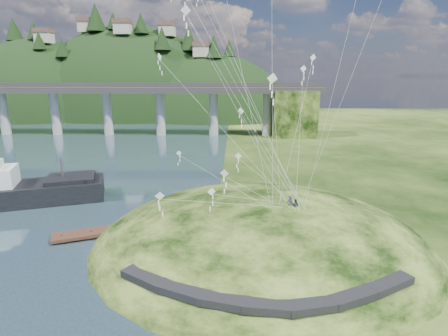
{
  "coord_description": "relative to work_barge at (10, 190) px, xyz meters",
  "views": [
    {
      "loc": [
        5.15,
        -31.4,
        16.87
      ],
      "look_at": [
        4.0,
        6.0,
        7.0
      ],
      "focal_mm": 28.0,
      "sensor_mm": 36.0,
      "label": 1
    }
  ],
  "objects": [
    {
      "name": "wooden_dock",
      "position": [
        17.5,
        -8.35,
        -1.57
      ],
      "size": [
        13.7,
        7.23,
        0.99
      ],
      "color": "#381F16",
      "rests_on": "ground"
    },
    {
      "name": "kite_swarm",
      "position": [
        30.15,
        -10.14,
        16.16
      ],
      "size": [
        20.03,
        17.28,
        21.66
      ],
      "color": "white",
      "rests_on": "ground"
    },
    {
      "name": "kite_flyers",
      "position": [
        35.77,
        -12.2,
        3.71
      ],
      "size": [
        1.33,
        0.83,
        1.92
      ],
      "color": "#272C35",
      "rests_on": "ground"
    },
    {
      "name": "footpath",
      "position": [
        32.49,
        -22.09,
        0.08
      ],
      "size": [
        22.29,
        5.84,
        0.83
      ],
      "color": "black",
      "rests_on": "ground"
    },
    {
      "name": "work_barge",
      "position": [
        0.0,
        0.0,
        0.0
      ],
      "size": [
        23.7,
        13.41,
        8.02
      ],
      "color": "black",
      "rests_on": "ground"
    },
    {
      "name": "grass_hill",
      "position": [
        33.03,
        -10.35,
        -3.51
      ],
      "size": [
        36.0,
        32.0,
        13.0
      ],
      "color": "black",
      "rests_on": "ground"
    },
    {
      "name": "ground",
      "position": [
        25.03,
        -12.35,
        -2.01
      ],
      "size": [
        320.0,
        320.0,
        0.0
      ],
      "primitive_type": "plane",
      "color": "black",
      "rests_on": "ground"
    },
    {
      "name": "far_ridge",
      "position": [
        -18.56,
        109.83,
        -9.45
      ],
      "size": [
        153.0,
        70.0,
        94.5
      ],
      "color": "black",
      "rests_on": "ground"
    },
    {
      "name": "bridge",
      "position": [
        -1.43,
        57.72,
        7.69
      ],
      "size": [
        160.0,
        11.0,
        15.0
      ],
      "color": "#2D2B2B",
      "rests_on": "ground"
    }
  ]
}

